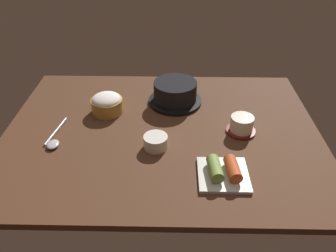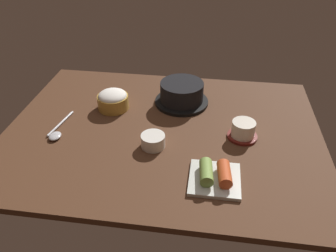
% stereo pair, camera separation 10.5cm
% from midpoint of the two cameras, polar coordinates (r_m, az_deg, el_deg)
% --- Properties ---
extents(dining_table, '(1.00, 0.76, 0.02)m').
position_cam_midpoint_polar(dining_table, '(1.09, 1.86, -1.15)').
color(dining_table, '#4C2D1C').
rests_on(dining_table, ground).
extents(stone_pot, '(0.19, 0.19, 0.08)m').
position_cam_midpoint_polar(stone_pot, '(1.21, 4.82, 5.42)').
color(stone_pot, black).
rests_on(stone_pot, dining_table).
extents(rice_bowl, '(0.11, 0.11, 0.07)m').
position_cam_midpoint_polar(rice_bowl, '(1.18, -6.75, 4.34)').
color(rice_bowl, '#B78C38').
rests_on(rice_bowl, dining_table).
extents(tea_cup_with_saucer, '(0.09, 0.09, 0.06)m').
position_cam_midpoint_polar(tea_cup_with_saucer, '(1.07, 15.25, -0.76)').
color(tea_cup_with_saucer, maroon).
rests_on(tea_cup_with_saucer, dining_table).
extents(banchan_cup_center, '(0.07, 0.07, 0.04)m').
position_cam_midpoint_polar(banchan_cup_center, '(1.00, 0.46, -2.56)').
color(banchan_cup_center, white).
rests_on(banchan_cup_center, dining_table).
extents(kimchi_plate, '(0.13, 0.13, 0.04)m').
position_cam_midpoint_polar(kimchi_plate, '(0.91, 11.21, -8.35)').
color(kimchi_plate, silver).
rests_on(kimchi_plate, dining_table).
extents(spoon, '(0.05, 0.17, 0.01)m').
position_cam_midpoint_polar(spoon, '(1.10, -15.63, -1.08)').
color(spoon, '#B7B7BC').
rests_on(spoon, dining_table).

